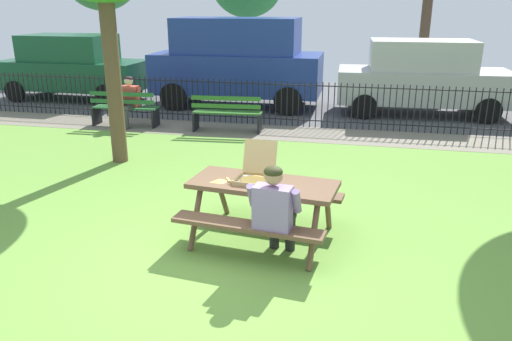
# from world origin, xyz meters

# --- Properties ---
(ground) EXTENTS (28.00, 10.80, 0.02)m
(ground) POSITION_xyz_m (0.00, 1.40, -0.01)
(ground) COLOR #6DA03E
(cobblestone_walkway) EXTENTS (28.00, 1.40, 0.01)m
(cobblestone_walkway) POSITION_xyz_m (0.00, 6.10, -0.00)
(cobblestone_walkway) COLOR gray
(street_asphalt) EXTENTS (28.00, 7.23, 0.01)m
(street_asphalt) POSITION_xyz_m (0.00, 10.42, -0.01)
(street_asphalt) COLOR #515154
(picnic_table_foreground) EXTENTS (1.95, 1.67, 0.79)m
(picnic_table_foreground) POSITION_xyz_m (0.40, 0.69, 0.60)
(picnic_table_foreground) COLOR brown
(picnic_table_foreground) RESTS_ON ground
(pizza_box_open) EXTENTS (0.48, 0.54, 0.47)m
(pizza_box_open) POSITION_xyz_m (0.30, 0.74, 0.86)
(pizza_box_open) COLOR tan
(pizza_box_open) RESTS_ON picnic_table_foreground
(pizza_slice_on_table) EXTENTS (0.26, 0.23, 0.02)m
(pizza_slice_on_table) POSITION_xyz_m (-0.10, 0.61, 0.78)
(pizza_slice_on_table) COLOR #E0C254
(pizza_slice_on_table) RESTS_ON picnic_table_foreground
(adult_at_table) EXTENTS (0.63, 0.62, 1.19)m
(adult_at_table) POSITION_xyz_m (0.65, 0.16, 0.66)
(adult_at_table) COLOR black
(adult_at_table) RESTS_ON ground
(iron_fence_streetside) EXTENTS (19.79, 0.03, 1.09)m
(iron_fence_streetside) POSITION_xyz_m (0.00, 6.80, 0.56)
(iron_fence_streetside) COLOR black
(iron_fence_streetside) RESTS_ON ground
(park_bench_left) EXTENTS (1.62, 0.53, 0.85)m
(park_bench_left) POSITION_xyz_m (-4.11, 5.97, 0.42)
(park_bench_left) COLOR #255F2D
(park_bench_left) RESTS_ON ground
(park_bench_center) EXTENTS (1.63, 0.58, 0.85)m
(park_bench_center) POSITION_xyz_m (-1.54, 5.97, 0.42)
(park_bench_center) COLOR #2F6926
(park_bench_center) RESTS_ON ground
(person_on_park_bench) EXTENTS (0.63, 0.61, 1.19)m
(person_on_park_bench) POSITION_xyz_m (-4.01, 5.98, 0.66)
(person_on_park_bench) COLOR #3E3E3E
(person_on_park_bench) RESTS_ON ground
(parked_car_far_left) EXTENTS (4.42, 1.95, 1.94)m
(parked_car_far_left) POSITION_xyz_m (-7.25, 8.91, 1.01)
(parked_car_far_left) COLOR #174F31
(parked_car_far_left) RESTS_ON ground
(parked_car_left) EXTENTS (4.73, 2.12, 2.46)m
(parked_car_left) POSITION_xyz_m (-2.04, 8.91, 1.31)
(parked_car_left) COLOR navy
(parked_car_left) RESTS_ON ground
(parked_car_center) EXTENTS (4.47, 2.05, 1.94)m
(parked_car_center) POSITION_xyz_m (2.98, 8.91, 1.01)
(parked_car_center) COLOR #BBB9B7
(parked_car_center) RESTS_ON ground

